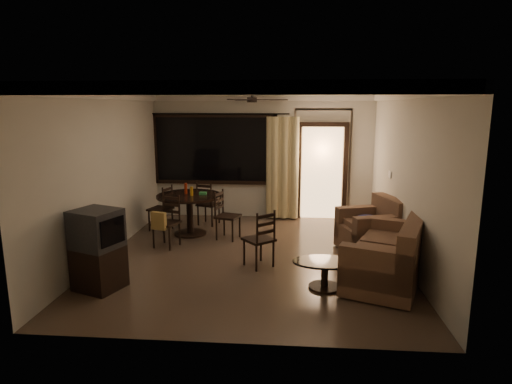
# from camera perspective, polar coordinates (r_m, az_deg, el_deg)

# --- Properties ---
(ground) EXTENTS (5.50, 5.50, 0.00)m
(ground) POSITION_cam_1_polar(r_m,az_deg,el_deg) (7.46, -0.51, -8.61)
(ground) COLOR #7F6651
(ground) RESTS_ON ground
(room_shell) EXTENTS (5.50, 6.70, 5.50)m
(room_shell) POSITION_cam_1_polar(r_m,az_deg,el_deg) (8.78, 4.38, 6.65)
(room_shell) COLOR beige
(room_shell) RESTS_ON ground
(dining_table) EXTENTS (1.30, 1.30, 1.03)m
(dining_table) POSITION_cam_1_polar(r_m,az_deg,el_deg) (8.66, -8.84, -1.49)
(dining_table) COLOR black
(dining_table) RESTS_ON ground
(dining_chair_west) EXTENTS (0.52, 0.52, 0.95)m
(dining_chair_west) POSITION_cam_1_polar(r_m,az_deg,el_deg) (9.15, -12.52, -3.24)
(dining_chair_west) COLOR black
(dining_chair_west) RESTS_ON ground
(dining_chair_east) EXTENTS (0.52, 0.52, 0.95)m
(dining_chair_east) POSITION_cam_1_polar(r_m,az_deg,el_deg) (8.36, -3.81, -4.37)
(dining_chair_east) COLOR black
(dining_chair_east) RESTS_ON ground
(dining_chair_south) EXTENTS (0.52, 0.56, 0.95)m
(dining_chair_south) POSITION_cam_1_polar(r_m,az_deg,el_deg) (8.04, -11.87, -5.08)
(dining_chair_south) COLOR black
(dining_chair_south) RESTS_ON ground
(dining_chair_north) EXTENTS (0.52, 0.52, 0.95)m
(dining_chair_north) POSITION_cam_1_polar(r_m,az_deg,el_deg) (9.41, -6.37, -2.63)
(dining_chair_north) COLOR black
(dining_chair_north) RESTS_ON ground
(tv_cabinet) EXTENTS (0.75, 0.72, 1.15)m
(tv_cabinet) POSITION_cam_1_polar(r_m,az_deg,el_deg) (6.45, -20.33, -7.19)
(tv_cabinet) COLOR black
(tv_cabinet) RESTS_ON ground
(sofa) EXTENTS (1.54, 2.01, 0.95)m
(sofa) POSITION_cam_1_polar(r_m,az_deg,el_deg) (6.63, 17.49, -8.28)
(sofa) COLOR #4D3223
(sofa) RESTS_ON ground
(armchair) EXTENTS (1.18, 1.18, 0.95)m
(armchair) POSITION_cam_1_polar(r_m,az_deg,el_deg) (7.87, 15.31, -4.94)
(armchair) COLOR #4D3223
(armchair) RESTS_ON ground
(coffee_table) EXTENTS (0.92, 0.55, 0.40)m
(coffee_table) POSITION_cam_1_polar(r_m,az_deg,el_deg) (6.24, 9.16, -10.23)
(coffee_table) COLOR black
(coffee_table) RESTS_ON ground
(side_chair) EXTENTS (0.59, 0.59, 0.95)m
(side_chair) POSITION_cam_1_polar(r_m,az_deg,el_deg) (6.95, 0.43, -7.68)
(side_chair) COLOR black
(side_chair) RESTS_ON ground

